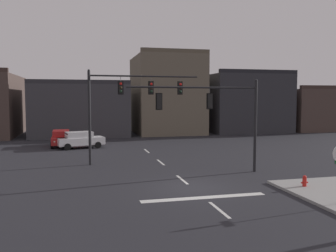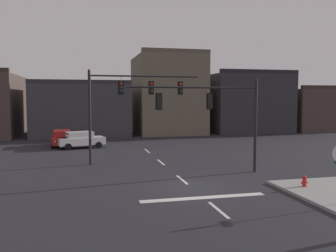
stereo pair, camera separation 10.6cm
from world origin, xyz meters
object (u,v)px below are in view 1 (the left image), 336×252
at_px(signal_mast_near_side, 218,109).
at_px(signal_mast_far_side, 126,97).
at_px(car_lot_nearside, 61,138).
at_px(car_lot_middle, 80,139).
at_px(fire_hydrant, 304,183).

xyz_separation_m(signal_mast_near_side, signal_mast_far_side, (-5.22, 5.30, 0.76)).
relative_size(car_lot_nearside, car_lot_middle, 0.96).
bearing_deg(signal_mast_far_side, car_lot_nearside, 115.85).
relative_size(car_lot_middle, fire_hydrant, 6.26).
bearing_deg(car_lot_middle, fire_hydrant, -58.16).
xyz_separation_m(signal_mast_far_side, fire_hydrant, (8.41, -9.96, -4.62)).
distance_m(signal_mast_far_side, car_lot_middle, 10.49).
bearing_deg(signal_mast_far_side, signal_mast_near_side, -45.44).
height_order(signal_mast_far_side, car_lot_middle, signal_mast_far_side).
relative_size(signal_mast_near_side, car_lot_middle, 1.86).
bearing_deg(fire_hydrant, signal_mast_near_side, 124.38).
relative_size(signal_mast_near_side, car_lot_nearside, 1.94).
distance_m(signal_mast_near_side, car_lot_middle, 17.07).
bearing_deg(fire_hydrant, car_lot_nearside, 123.27).
relative_size(signal_mast_near_side, signal_mast_far_side, 1.04).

